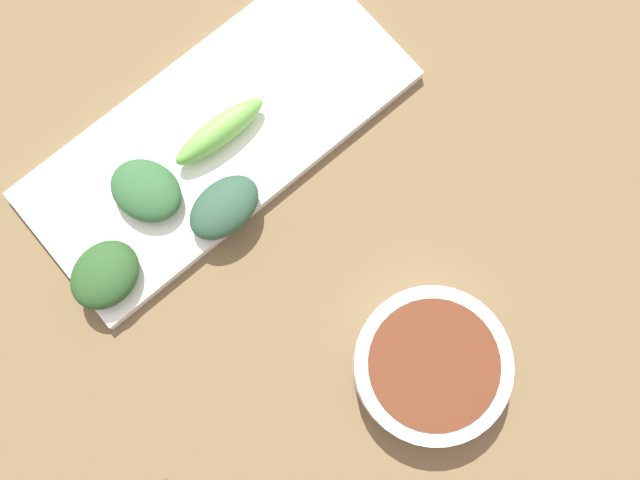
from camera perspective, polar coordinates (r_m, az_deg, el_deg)
tabletop at (r=0.62m, az=-1.87°, el=2.97°), size 2.10×2.10×0.02m
sauce_bowl at (r=0.58m, az=8.81°, el=-9.77°), size 0.12×0.12×0.03m
serving_plate at (r=0.63m, az=-8.06°, el=8.31°), size 0.15×0.34×0.01m
broccoli_stalk_0 at (r=0.61m, az=-7.97°, el=8.52°), size 0.03×0.09×0.03m
broccoli_leafy_1 at (r=0.60m, az=-16.66°, el=-2.66°), size 0.06×0.07×0.03m
broccoli_leafy_2 at (r=0.60m, az=-13.60°, el=3.82°), size 0.07×0.06×0.03m
broccoli_leafy_3 at (r=0.59m, az=-7.59°, el=2.57°), size 0.05×0.07×0.03m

